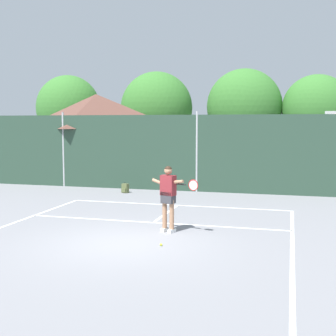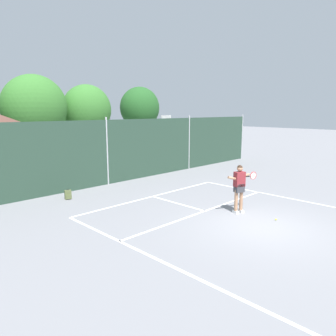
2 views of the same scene
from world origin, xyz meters
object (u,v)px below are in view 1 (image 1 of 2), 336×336
(tennis_ball, at_px, (161,245))
(backpack_olive, at_px, (125,188))
(tennis_player, at_px, (169,193))
(basketball_hoop, at_px, (335,139))

(tennis_ball, xyz_separation_m, backpack_olive, (-3.89, 7.81, 0.16))
(tennis_player, relative_size, backpack_olive, 4.01)
(tennis_ball, height_order, backpack_olive, backpack_olive)
(tennis_player, height_order, tennis_ball, tennis_player)
(tennis_player, relative_size, tennis_ball, 28.10)
(basketball_hoop, relative_size, tennis_ball, 53.79)
(tennis_player, xyz_separation_m, backpack_olive, (-3.69, 6.37, -0.92))
(basketball_hoop, bearing_deg, backpack_olive, -162.80)
(tennis_ball, bearing_deg, backpack_olive, 116.46)
(basketball_hoop, bearing_deg, tennis_player, -119.22)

